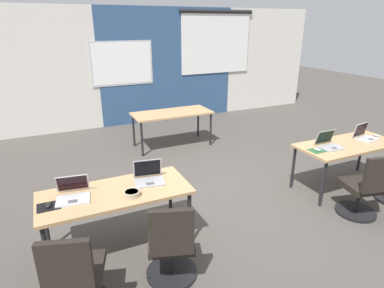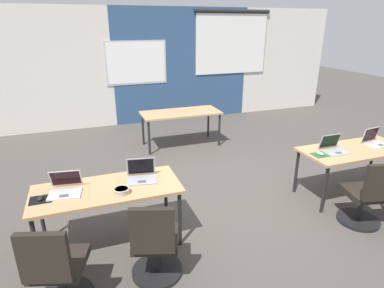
# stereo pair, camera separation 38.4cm
# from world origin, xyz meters

# --- Properties ---
(ground_plane) EXTENTS (24.00, 24.00, 0.00)m
(ground_plane) POSITION_xyz_m (0.00, 0.00, 0.00)
(ground_plane) COLOR #47423D
(back_wall_assembly) EXTENTS (10.00, 0.27, 2.80)m
(back_wall_assembly) POSITION_xyz_m (0.04, 4.19, 1.41)
(back_wall_assembly) COLOR silver
(back_wall_assembly) RESTS_ON ground
(desk_near_left) EXTENTS (1.60, 0.70, 0.72)m
(desk_near_left) POSITION_xyz_m (-1.75, -0.60, 0.66)
(desk_near_left) COLOR tan
(desk_near_left) RESTS_ON ground
(desk_near_right) EXTENTS (1.60, 0.70, 0.72)m
(desk_near_right) POSITION_xyz_m (1.75, -0.60, 0.66)
(desk_near_right) COLOR tan
(desk_near_right) RESTS_ON ground
(desk_far_center) EXTENTS (1.60, 0.70, 0.72)m
(desk_far_center) POSITION_xyz_m (0.00, 2.20, 0.66)
(desk_far_center) COLOR tan
(desk_far_center) RESTS_ON ground
(laptop_near_right_end) EXTENTS (0.37, 0.32, 0.24)m
(laptop_near_right_end) POSITION_xyz_m (2.17, -0.55, 0.77)
(laptop_near_right_end) COLOR #B7B7BC
(laptop_near_right_end) RESTS_ON desk_near_right
(mouse_near_right_end) EXTENTS (0.09, 0.11, 0.03)m
(mouse_near_right_end) POSITION_xyz_m (2.42, -0.56, 0.74)
(mouse_near_right_end) COLOR #B2B2B7
(mouse_near_right_end) RESTS_ON desk_near_right
(laptop_near_left_inner) EXTENTS (0.37, 0.32, 0.24)m
(laptop_near_left_inner) POSITION_xyz_m (-1.35, -0.52, 0.77)
(laptop_near_left_inner) COLOR #9E9EA3
(laptop_near_left_inner) RESTS_ON desk_near_left
(chair_near_left_inner) EXTENTS (0.56, 0.61, 0.92)m
(chair_near_left_inner) POSITION_xyz_m (-1.39, -1.32, 0.38)
(chair_near_left_inner) COLOR black
(chair_near_left_inner) RESTS_ON ground
(laptop_near_left_end) EXTENTS (0.37, 0.36, 0.22)m
(laptop_near_left_end) POSITION_xyz_m (-2.17, -0.55, 0.77)
(laptop_near_left_end) COLOR #B7B7BC
(laptop_near_left_end) RESTS_ON desk_near_left
(mousepad_near_left_end) EXTENTS (0.22, 0.19, 0.00)m
(mousepad_near_left_end) POSITION_xyz_m (-2.41, -0.63, 0.72)
(mousepad_near_left_end) COLOR black
(mousepad_near_left_end) RESTS_ON desk_near_left
(mouse_near_left_end) EXTENTS (0.07, 0.11, 0.03)m
(mouse_near_left_end) POSITION_xyz_m (-2.41, -0.63, 0.74)
(mouse_near_left_end) COLOR black
(mouse_near_left_end) RESTS_ON mousepad_near_left_end
(chair_near_left_end) EXTENTS (0.55, 0.60, 0.92)m
(chair_near_left_end) POSITION_xyz_m (-2.28, -1.38, 0.38)
(chair_near_left_end) COLOR black
(chair_near_left_end) RESTS_ON ground
(laptop_near_right_inner) EXTENTS (0.33, 0.29, 0.23)m
(laptop_near_right_inner) POSITION_xyz_m (1.37, -0.58, 0.77)
(laptop_near_right_inner) COLOR #9E9EA3
(laptop_near_right_inner) RESTS_ON desk_near_right
(mousepad_near_right_inner) EXTENTS (0.22, 0.19, 0.00)m
(mousepad_near_right_inner) POSITION_xyz_m (1.11, -0.62, 0.72)
(mousepad_near_right_inner) COLOR #23512D
(mousepad_near_right_inner) RESTS_ON desk_near_right
(mouse_near_right_inner) EXTENTS (0.08, 0.11, 0.03)m
(mouse_near_right_inner) POSITION_xyz_m (1.11, -0.62, 0.74)
(mouse_near_right_inner) COLOR silver
(mouse_near_right_inner) RESTS_ON mousepad_near_right_inner
(chair_near_right_inner) EXTENTS (0.53, 0.58, 0.92)m
(chair_near_right_inner) POSITION_xyz_m (1.30, -1.31, 0.38)
(chair_near_right_inner) COLOR black
(chair_near_right_inner) RESTS_ON ground
(snack_bowl) EXTENTS (0.18, 0.18, 0.06)m
(snack_bowl) POSITION_xyz_m (-1.61, -0.77, 0.76)
(snack_bowl) COLOR tan
(snack_bowl) RESTS_ON desk_near_left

